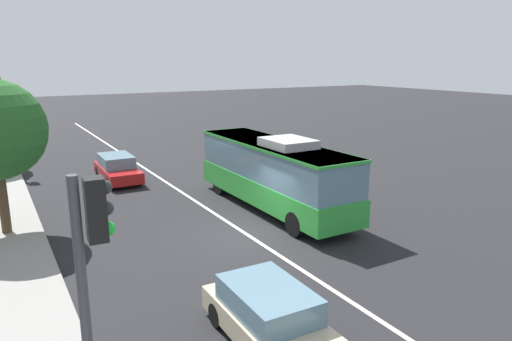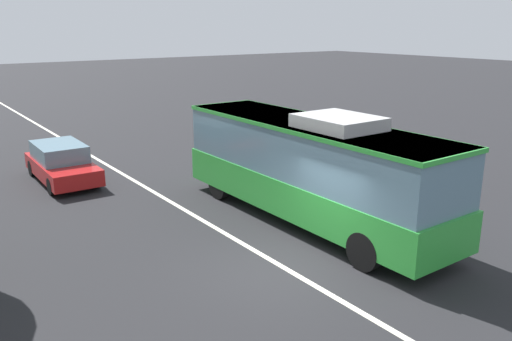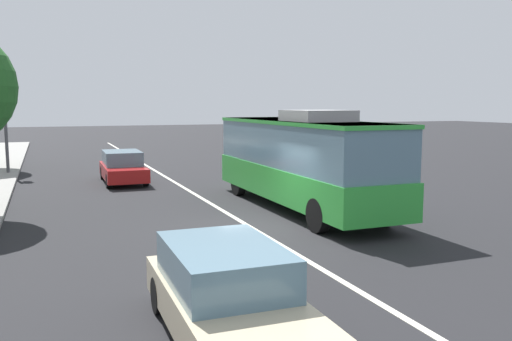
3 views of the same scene
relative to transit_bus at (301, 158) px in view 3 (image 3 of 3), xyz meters
The scene contains 6 objects.
ground_plane 3.89m from the transit_bus, 129.33° to the left, with size 160.00×160.00×0.00m, color black.
lane_centre_line 3.89m from the transit_bus, 129.33° to the left, with size 76.00×0.16×0.01m, color silver.
transit_bus is the anchor object (origin of this frame).
sedan_beige 10.73m from the transit_bus, 147.52° to the left, with size 4.53×1.89×1.46m.
sedan_red 10.16m from the transit_bus, 29.07° to the left, with size 4.53×1.89×1.46m.
traffic_light_near_corner 16.97m from the transit_bus, 36.10° to the left, with size 0.34×0.62×5.20m.
Camera 3 is at (-14.39, 5.59, 3.64)m, focal length 37.45 mm.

